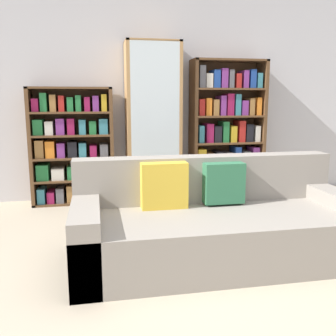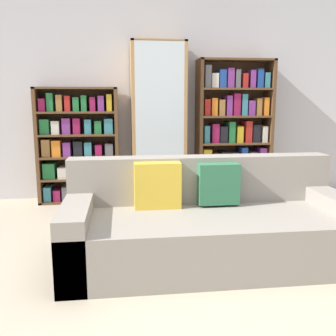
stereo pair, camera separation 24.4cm
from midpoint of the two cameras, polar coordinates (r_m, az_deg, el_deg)
The scene contains 7 objects.
ground_plane at distance 2.41m, azimuth 4.80°, elevation -20.13°, with size 16.00×16.00×0.00m, color tan.
wall_back at distance 4.76m, azimuth -4.07°, elevation 11.95°, with size 6.85×0.06×2.70m.
couch at distance 2.93m, azimuth 4.77°, elevation -8.64°, with size 2.15×0.91×0.76m.
bookshelf_left at distance 4.57m, azimuth -15.92°, elevation 2.93°, with size 0.95×0.32×1.36m.
display_cabinet at distance 4.54m, azimuth -3.85°, elevation 6.79°, with size 0.65×0.36×1.89m.
bookshelf_right at distance 4.78m, azimuth 7.46°, elevation 5.56°, with size 0.93×0.32×1.70m.
wine_bottle at distance 3.80m, azimuth 3.83°, elevation -6.07°, with size 0.08×0.08×0.35m.
Camera 1 is at (-0.70, -1.97, 1.22)m, focal length 40.00 mm.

